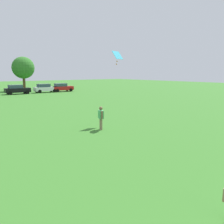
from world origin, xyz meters
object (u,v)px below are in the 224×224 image
at_px(parked_car_black_2, 17,89).
at_px(tree_far_right, 23,68).
at_px(adult_bystander, 101,116).
at_px(parked_car_red_4, 62,87).
at_px(parked_car_white_3, 45,88).
at_px(kite, 117,56).

relative_size(parked_car_black_2, tree_far_right, 0.60).
distance_m(adult_bystander, parked_car_red_4, 32.97).
xyz_separation_m(parked_car_white_3, parked_car_red_4, (3.54, -0.03, 0.00)).
bearing_deg(adult_bystander, parked_car_black_2, 16.07).
bearing_deg(parked_car_black_2, tree_far_right, 64.76).
distance_m(parked_car_black_2, parked_car_red_4, 8.86).
relative_size(kite, tree_far_right, 0.15).
xyz_separation_m(kite, tree_far_right, (2.97, 36.09, -0.31)).
bearing_deg(kite, tree_far_right, 85.29).
xyz_separation_m(parked_car_red_4, tree_far_right, (-5.55, 6.74, 3.98)).
relative_size(adult_bystander, tree_far_right, 0.22).
xyz_separation_m(adult_bystander, kite, (2.70, 1.64, 4.19)).
height_order(kite, parked_car_black_2, kite).
bearing_deg(parked_car_white_3, tree_far_right, 106.71).
height_order(parked_car_white_3, parked_car_red_4, same).
relative_size(parked_car_white_3, parked_car_red_4, 1.00).
height_order(adult_bystander, parked_car_white_3, parked_car_white_3).
bearing_deg(parked_car_white_3, adult_bystander, -103.91).
distance_m(adult_bystander, tree_far_right, 38.36).
bearing_deg(parked_car_white_3, parked_car_red_4, -0.56).
bearing_deg(tree_far_right, parked_car_white_3, -73.29).
distance_m(kite, parked_car_red_4, 30.87).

